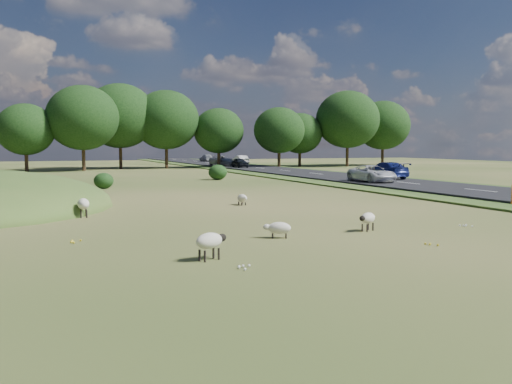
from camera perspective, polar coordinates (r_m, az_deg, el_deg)
ground at (r=43.17m, az=-10.35°, el=0.24°), size 160.00×160.00×0.00m
road at (r=59.52m, az=6.90°, el=1.63°), size 8.00×150.00×0.25m
treeline at (r=78.06m, az=-16.34°, el=6.94°), size 96.28×14.66×11.70m
shrubs at (r=50.35m, az=-13.95°, el=1.59°), size 22.69×8.80×1.45m
marker_post at (r=33.89m, az=24.21°, el=-0.31°), size 0.06×0.06×1.20m
sheep_0 at (r=16.64m, az=-4.62°, el=-4.90°), size 1.16×0.83×0.81m
sheep_1 at (r=27.50m, az=-16.89°, el=-1.15°), size 0.57×1.22×0.88m
sheep_2 at (r=20.50m, az=2.26°, el=-3.61°), size 1.05×0.74×0.58m
sheep_3 at (r=31.64m, az=-1.38°, el=-0.62°), size 0.47×1.04×0.60m
sheep_4 at (r=22.51m, az=11.08°, el=-2.59°), size 1.03×0.79×0.73m
car_0 at (r=53.56m, az=12.85°, el=2.14°), size 2.11×5.18×1.50m
car_2 at (r=48.51m, az=11.52°, el=1.82°), size 2.27×4.91×1.37m
car_3 at (r=85.09m, az=-3.48°, el=3.18°), size 2.45×5.31×1.48m
car_4 at (r=88.43m, az=-1.59°, el=3.22°), size 1.48×4.25×1.40m
car_5 at (r=105.71m, az=-4.98°, el=3.41°), size 1.72×4.24×1.23m
car_6 at (r=77.47m, az=-1.62°, el=2.95°), size 1.48×3.69×1.26m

